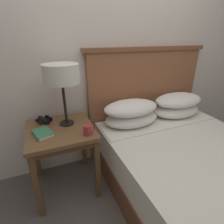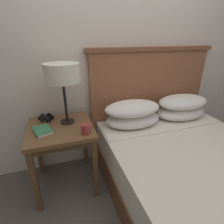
{
  "view_description": "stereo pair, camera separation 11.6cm",
  "coord_description": "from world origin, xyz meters",
  "px_view_note": "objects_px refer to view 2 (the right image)",
  "views": [
    {
      "loc": [
        -0.75,
        -0.86,
        1.42
      ],
      "look_at": [
        -0.16,
        0.53,
        0.76
      ],
      "focal_mm": 28.0,
      "sensor_mm": 36.0,
      "label": 1
    },
    {
      "loc": [
        -0.64,
        -0.91,
        1.42
      ],
      "look_at": [
        -0.16,
        0.53,
        0.76
      ],
      "focal_mm": 28.0,
      "sensor_mm": 36.0,
      "label": 2
    }
  ],
  "objects_px": {
    "bed": "(185,163)",
    "book_on_nightstand": "(42,130)",
    "nightstand": "(61,135)",
    "binoculars_pair": "(46,118)",
    "table_lamp": "(62,74)",
    "coffee_mug": "(86,129)"
  },
  "relations": [
    {
      "from": "book_on_nightstand",
      "to": "nightstand",
      "type": "bearing_deg",
      "value": 19.3
    },
    {
      "from": "nightstand",
      "to": "binoculars_pair",
      "type": "bearing_deg",
      "value": 123.18
    },
    {
      "from": "nightstand",
      "to": "book_on_nightstand",
      "type": "bearing_deg",
      "value": -160.7
    },
    {
      "from": "nightstand",
      "to": "binoculars_pair",
      "type": "xyz_separation_m",
      "value": [
        -0.13,
        0.19,
        0.11
      ]
    },
    {
      "from": "nightstand",
      "to": "table_lamp",
      "type": "xyz_separation_m",
      "value": [
        0.07,
        0.07,
        0.55
      ]
    },
    {
      "from": "table_lamp",
      "to": "binoculars_pair",
      "type": "height_order",
      "value": "table_lamp"
    },
    {
      "from": "nightstand",
      "to": "bed",
      "type": "distance_m",
      "value": 1.19
    },
    {
      "from": "binoculars_pair",
      "to": "bed",
      "type": "bearing_deg",
      "value": -28.53
    },
    {
      "from": "nightstand",
      "to": "book_on_nightstand",
      "type": "relative_size",
      "value": 3.1
    },
    {
      "from": "binoculars_pair",
      "to": "coffee_mug",
      "type": "distance_m",
      "value": 0.51
    },
    {
      "from": "table_lamp",
      "to": "book_on_nightstand",
      "type": "xyz_separation_m",
      "value": [
        -0.22,
        -0.12,
        -0.45
      ]
    },
    {
      "from": "nightstand",
      "to": "coffee_mug",
      "type": "xyz_separation_m",
      "value": [
        0.2,
        -0.19,
        0.13
      ]
    },
    {
      "from": "bed",
      "to": "coffee_mug",
      "type": "xyz_separation_m",
      "value": [
        -0.87,
        0.27,
        0.38
      ]
    },
    {
      "from": "nightstand",
      "to": "book_on_nightstand",
      "type": "distance_m",
      "value": 0.19
    },
    {
      "from": "book_on_nightstand",
      "to": "binoculars_pair",
      "type": "distance_m",
      "value": 0.25
    },
    {
      "from": "nightstand",
      "to": "bed",
      "type": "bearing_deg",
      "value": -23.2
    },
    {
      "from": "table_lamp",
      "to": "book_on_nightstand",
      "type": "bearing_deg",
      "value": -150.67
    },
    {
      "from": "bed",
      "to": "table_lamp",
      "type": "xyz_separation_m",
      "value": [
        -1.0,
        0.53,
        0.79
      ]
    },
    {
      "from": "nightstand",
      "to": "table_lamp",
      "type": "height_order",
      "value": "table_lamp"
    },
    {
      "from": "bed",
      "to": "binoculars_pair",
      "type": "bearing_deg",
      "value": 151.47
    },
    {
      "from": "bed",
      "to": "book_on_nightstand",
      "type": "distance_m",
      "value": 1.33
    },
    {
      "from": "table_lamp",
      "to": "binoculars_pair",
      "type": "distance_m",
      "value": 0.49
    }
  ]
}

